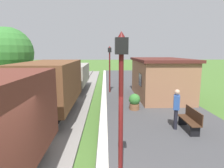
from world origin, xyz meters
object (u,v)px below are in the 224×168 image
object	(u,v)px
station_hut	(160,78)
lamp_post_far	(110,61)
lamp_post_near	(121,83)
potted_planter	(134,101)
person_waiting	(176,107)
bench_near_hut	(190,120)
tree_trackside_far	(8,53)
freight_train	(49,90)

from	to	relation	value
station_hut	lamp_post_far	size ratio (longest dim) A/B	1.57
lamp_post_near	potted_planter	bearing A→B (deg)	78.18
lamp_post_far	person_waiting	bearing A→B (deg)	-70.62
bench_near_hut	station_hut	bearing A→B (deg)	86.50
station_hut	lamp_post_near	bearing A→B (deg)	-111.20
lamp_post_near	tree_trackside_far	world-z (taller)	tree_trackside_far
lamp_post_near	lamp_post_far	size ratio (longest dim) A/B	1.00
lamp_post_far	tree_trackside_far	xyz separation A→B (m)	(-6.95, -1.85, 0.64)
bench_near_hut	lamp_post_near	size ratio (longest dim) A/B	0.41
station_hut	freight_train	bearing A→B (deg)	-151.27
freight_train	potted_planter	world-z (taller)	freight_train
lamp_post_near	tree_trackside_far	size ratio (longest dim) A/B	0.72
person_waiting	potted_planter	size ratio (longest dim) A/B	1.87
bench_near_hut	freight_train	bearing A→B (deg)	161.08
bench_near_hut	potted_planter	size ratio (longest dim) A/B	1.64
bench_near_hut	potted_planter	world-z (taller)	potted_planter
potted_planter	lamp_post_near	distance (m)	6.63
station_hut	person_waiting	xyz separation A→B (m)	(-0.91, -5.71, -0.47)
station_hut	bench_near_hut	size ratio (longest dim) A/B	3.87
station_hut	lamp_post_near	world-z (taller)	lamp_post_near
freight_train	lamp_post_far	bearing A→B (deg)	59.40
potted_planter	tree_trackside_far	xyz separation A→B (m)	(-8.24, 2.90, 2.72)
lamp_post_far	tree_trackside_far	world-z (taller)	tree_trackside_far
freight_train	tree_trackside_far	bearing A→B (deg)	135.30
lamp_post_near	lamp_post_far	world-z (taller)	same
lamp_post_near	person_waiting	bearing A→B (deg)	52.39
freight_train	station_hut	bearing A→B (deg)	28.73
potted_planter	tree_trackside_far	world-z (taller)	tree_trackside_far
person_waiting	lamp_post_near	size ratio (longest dim) A/B	0.46
station_hut	lamp_post_near	xyz separation A→B (m)	(-3.54, -9.13, 1.15)
lamp_post_far	tree_trackside_far	distance (m)	7.22
bench_near_hut	person_waiting	world-z (taller)	person_waiting
tree_trackside_far	freight_train	bearing A→B (deg)	-44.70
potted_planter	bench_near_hut	bearing A→B (deg)	-57.48
freight_train	bench_near_hut	size ratio (longest dim) A/B	12.93
bench_near_hut	person_waiting	bearing A→B (deg)	157.70
potted_planter	lamp_post_near	bearing A→B (deg)	-101.82
potted_planter	lamp_post_far	size ratio (longest dim) A/B	0.25
freight_train	lamp_post_near	world-z (taller)	lamp_post_near
bench_near_hut	tree_trackside_far	bearing A→B (deg)	149.94
station_hut	bench_near_hut	world-z (taller)	station_hut
bench_near_hut	lamp_post_near	distance (m)	4.96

